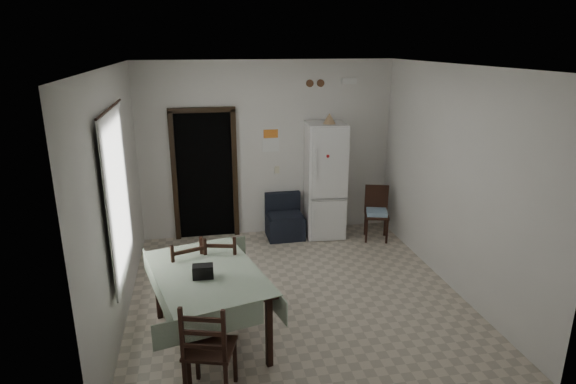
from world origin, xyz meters
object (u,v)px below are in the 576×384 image
(fridge, at_px, (325,180))
(dining_chair_far_right, at_px, (223,271))
(corner_chair, at_px, (377,214))
(dining_chair_far_left, at_px, (186,277))
(dining_chair_near_head, at_px, (210,347))
(dining_table, at_px, (209,306))
(navy_seat, at_px, (285,217))

(fridge, xyz_separation_m, dining_chair_far_right, (-1.84, -2.13, -0.44))
(corner_chair, height_order, dining_chair_far_right, dining_chair_far_right)
(fridge, height_order, dining_chair_far_right, fridge)
(corner_chair, bearing_deg, dining_chair_far_right, -129.73)
(corner_chair, bearing_deg, dining_chair_far_left, -132.89)
(dining_chair_far_right, distance_m, dining_chair_near_head, 1.48)
(corner_chair, distance_m, dining_table, 3.69)
(corner_chair, height_order, dining_chair_far_left, dining_chair_far_left)
(navy_seat, relative_size, dining_chair_near_head, 0.72)
(fridge, height_order, dining_table, fridge)
(corner_chair, relative_size, dining_chair_near_head, 0.88)
(fridge, relative_size, dining_chair_far_left, 1.86)
(navy_seat, relative_size, corner_chair, 0.82)
(navy_seat, bearing_deg, dining_chair_far_left, -126.91)
(dining_chair_far_right, bearing_deg, dining_chair_near_head, 96.16)
(dining_chair_far_right, relative_size, dining_chair_near_head, 1.03)
(corner_chair, distance_m, dining_chair_far_left, 3.57)
(dining_table, xyz_separation_m, dining_chair_far_right, (0.19, 0.60, 0.11))
(navy_seat, height_order, dining_chair_near_head, dining_chair_near_head)
(dining_table, height_order, dining_chair_far_left, dining_chair_far_left)
(fridge, relative_size, dining_chair_far_right, 1.84)
(dining_chair_far_left, height_order, dining_chair_near_head, dining_chair_far_left)
(fridge, height_order, navy_seat, fridge)
(fridge, xyz_separation_m, dining_table, (-2.04, -2.73, -0.54))
(fridge, distance_m, navy_seat, 0.90)
(dining_chair_far_left, bearing_deg, dining_chair_far_right, 167.78)
(fridge, distance_m, dining_chair_far_left, 3.19)
(corner_chair, distance_m, dining_chair_far_right, 3.17)
(dining_chair_far_left, bearing_deg, fridge, -155.42)
(navy_seat, distance_m, dining_chair_far_right, 2.44)
(dining_table, relative_size, dining_chair_far_right, 1.53)
(fridge, xyz_separation_m, dining_chair_near_head, (-2.05, -3.60, -0.45))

